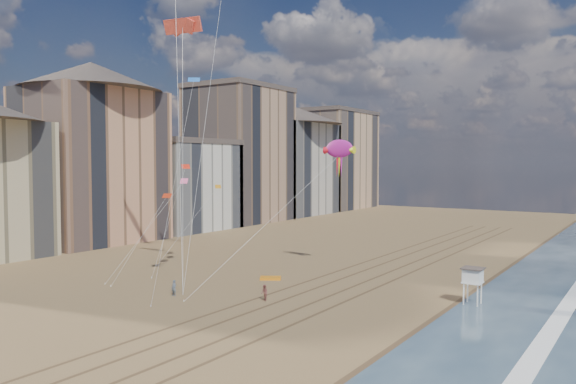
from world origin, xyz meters
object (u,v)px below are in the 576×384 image
object	(u,v)px
lifeguard_stand	(473,276)
kite_flyer_a	(174,288)
grounded_kite	(270,278)
show_kite	(339,149)
kite_flyer_b	(264,293)

from	to	relation	value
lifeguard_stand	kite_flyer_a	xyz separation A→B (m)	(-24.37, -12.43, -1.78)
grounded_kite	show_kite	size ratio (longest dim) A/B	0.09
lifeguard_stand	show_kite	size ratio (longest dim) A/B	0.13
show_kite	kite_flyer_b	bearing A→B (deg)	-84.70
show_kite	lifeguard_stand	bearing A→B (deg)	-23.73
lifeguard_stand	kite_flyer_a	world-z (taller)	lifeguard_stand
lifeguard_stand	show_kite	distance (m)	22.56
lifeguard_stand	kite_flyer_b	bearing A→B (deg)	-150.12
lifeguard_stand	grounded_kite	bearing A→B (deg)	-176.70
lifeguard_stand	kite_flyer_b	size ratio (longest dim) A/B	2.21
show_kite	kite_flyer_a	size ratio (longest dim) A/B	16.97
lifeguard_stand	grounded_kite	world-z (taller)	lifeguard_stand
show_kite	kite_flyer_a	distance (m)	25.15
lifeguard_stand	kite_flyer_b	world-z (taller)	lifeguard_stand
lifeguard_stand	show_kite	world-z (taller)	show_kite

